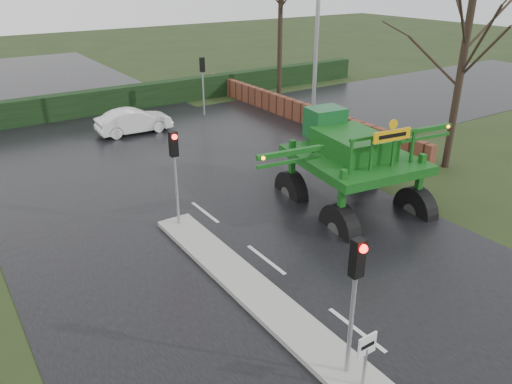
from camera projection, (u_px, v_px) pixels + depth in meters
ground at (356, 330)px, 12.64m from camera, size 140.00×140.00×0.00m
road_main at (181, 194)px, 20.20m from camera, size 14.00×80.00×0.02m
road_cross at (128, 153)px, 24.74m from camera, size 80.00×12.00×0.02m
median_island at (249, 287)px, 14.21m from camera, size 1.20×10.00×0.16m
hedge_row at (79, 104)px, 30.49m from camera, size 44.00×0.90×1.50m
brick_wall at (295, 110)px, 29.84m from camera, size 0.40×20.00×1.20m
keep_left_sign at (366, 352)px, 10.41m from camera, size 0.50×0.07×1.35m
traffic_signal_near at (356, 280)px, 10.15m from camera, size 0.26×0.33×3.52m
traffic_signal_mid at (175, 159)px, 16.58m from camera, size 0.26×0.33×3.52m
traffic_signal_far at (202, 73)px, 30.02m from camera, size 0.26×0.33×3.52m
street_light_right at (312, 24)px, 23.43m from camera, size 3.85×0.30×10.00m
tree_right_near at (464, 51)px, 20.90m from camera, size 5.60×5.60×9.64m
crop_sprayer at (340, 168)px, 16.70m from camera, size 8.51×5.83×4.79m
white_sedan at (135, 133)px, 27.70m from camera, size 4.11×1.56×1.34m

